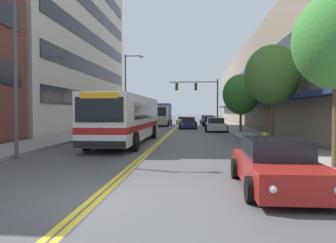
# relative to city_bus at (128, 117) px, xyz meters

# --- Properties ---
(ground_plane) EXTENTS (240.00, 240.00, 0.00)m
(ground_plane) POSITION_rel_city_bus_xyz_m (1.98, 23.60, -1.67)
(ground_plane) COLOR #4C4C4F
(sidewalk_left) EXTENTS (3.23, 106.00, 0.15)m
(sidewalk_left) POSITION_rel_city_bus_xyz_m (-5.13, 23.60, -1.59)
(sidewalk_left) COLOR gray
(sidewalk_left) RESTS_ON ground_plane
(sidewalk_right) EXTENTS (3.23, 106.00, 0.15)m
(sidewalk_right) POSITION_rel_city_bus_xyz_m (9.10, 23.60, -1.59)
(sidewalk_right) COLOR gray
(sidewalk_right) RESTS_ON ground_plane
(centre_line) EXTENTS (0.34, 106.00, 0.01)m
(centre_line) POSITION_rel_city_bus_xyz_m (1.98, 23.60, -1.66)
(centre_line) COLOR yellow
(centre_line) RESTS_ON ground_plane
(office_tower_left) EXTENTS (12.08, 28.89, 26.73)m
(office_tower_left) POSITION_rel_city_bus_xyz_m (-12.99, 15.73, 11.70)
(office_tower_left) COLOR beige
(office_tower_left) RESTS_ON ground_plane
(storefront_row_right) EXTENTS (9.10, 68.00, 10.91)m
(storefront_row_right) POSITION_rel_city_bus_xyz_m (14.95, 23.60, 3.79)
(storefront_row_right) COLOR gray
(storefront_row_right) RESTS_ON ground_plane
(city_bus) EXTENTS (2.83, 12.53, 2.93)m
(city_bus) POSITION_rel_city_bus_xyz_m (0.00, 0.00, 0.00)
(city_bus) COLOR silver
(city_bus) RESTS_ON ground_plane
(car_white_parked_left_near) EXTENTS (2.09, 4.26, 1.27)m
(car_white_parked_left_near) POSITION_rel_city_bus_xyz_m (-2.37, 20.54, -1.06)
(car_white_parked_left_near) COLOR white
(car_white_parked_left_near) RESTS_ON ground_plane
(car_charcoal_parked_left_far) EXTENTS (2.11, 4.46, 1.39)m
(car_charcoal_parked_left_far) POSITION_rel_city_bus_xyz_m (-2.42, 11.26, -1.02)
(car_charcoal_parked_left_far) COLOR #232328
(car_charcoal_parked_left_far) RESTS_ON ground_plane
(car_red_parked_right_foreground) EXTENTS (2.02, 4.48, 1.32)m
(car_red_parked_right_foreground) POSITION_rel_city_bus_xyz_m (6.41, -12.01, -1.06)
(car_red_parked_right_foreground) COLOR maroon
(car_red_parked_right_foreground) RESTS_ON ground_plane
(car_slate_blue_parked_right_mid) EXTENTS (2.20, 4.45, 1.39)m
(car_slate_blue_parked_right_mid) POSITION_rel_city_bus_xyz_m (6.25, 29.96, -1.02)
(car_slate_blue_parked_right_mid) COLOR #475675
(car_slate_blue_parked_right_mid) RESTS_ON ground_plane
(car_silver_parked_right_far) EXTENTS (2.10, 4.48, 1.36)m
(car_silver_parked_right_far) POSITION_rel_city_bus_xyz_m (6.40, 12.22, -1.04)
(car_silver_parked_right_far) COLOR #B7B7BC
(car_silver_parked_right_far) RESTS_ON ground_plane
(car_black_parked_right_end) EXTENTS (1.99, 4.50, 1.34)m
(car_black_parked_right_end) POSITION_rel_city_bus_xyz_m (6.32, 23.21, -1.03)
(car_black_parked_right_end) COLOR black
(car_black_parked_right_end) RESTS_ON ground_plane
(car_beige_moving_lead) EXTENTS (2.08, 4.83, 1.16)m
(car_beige_moving_lead) POSITION_rel_city_bus_xyz_m (2.57, 30.78, -1.11)
(car_beige_moving_lead) COLOR #BCAD89
(car_beige_moving_lead) RESTS_ON ground_plane
(car_navy_moving_second) EXTENTS (2.04, 4.57, 1.34)m
(car_navy_moving_second) POSITION_rel_city_bus_xyz_m (3.57, 17.59, -1.03)
(car_navy_moving_second) COLOR #19234C
(car_navy_moving_second) RESTS_ON ground_plane
(box_truck) EXTENTS (2.60, 7.51, 3.08)m
(box_truck) POSITION_rel_city_bus_xyz_m (-0.31, 24.59, -0.06)
(box_truck) COLOR #BCAD89
(box_truck) RESTS_ON ground_plane
(traffic_signal_mast) EXTENTS (6.15, 0.38, 6.06)m
(traffic_signal_mast) POSITION_rel_city_bus_xyz_m (5.04, 20.91, 2.67)
(traffic_signal_mast) COLOR #47474C
(traffic_signal_mast) RESTS_ON ground_plane
(street_lamp_left_near) EXTENTS (1.84, 0.28, 8.43)m
(street_lamp_left_near) POSITION_rel_city_bus_xyz_m (-3.10, -7.36, 3.25)
(street_lamp_left_near) COLOR #47474C
(street_lamp_left_near) RESTS_ON ground_plane
(street_lamp_left_far) EXTENTS (2.16, 0.28, 8.23)m
(street_lamp_left_far) POSITION_rel_city_bus_xyz_m (-3.04, 14.93, 3.19)
(street_lamp_left_far) COLOR #47474C
(street_lamp_left_far) RESTS_ON ground_plane
(street_tree_right_mid) EXTENTS (3.34, 3.34, 5.93)m
(street_tree_right_mid) POSITION_rel_city_bus_xyz_m (9.00, -0.23, 2.57)
(street_tree_right_mid) COLOR brown
(street_tree_right_mid) RESTS_ON sidewalk_right
(street_tree_right_far) EXTENTS (3.37, 3.37, 5.30)m
(street_tree_right_far) POSITION_rel_city_bus_xyz_m (8.58, 10.16, 1.93)
(street_tree_right_far) COLOR brown
(street_tree_right_far) RESTS_ON sidewalk_right
(fire_hydrant) EXTENTS (0.34, 0.26, 0.77)m
(fire_hydrant) POSITION_rel_city_bus_xyz_m (7.93, -3.39, -1.13)
(fire_hydrant) COLOR yellow
(fire_hydrant) RESTS_ON sidewalk_right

